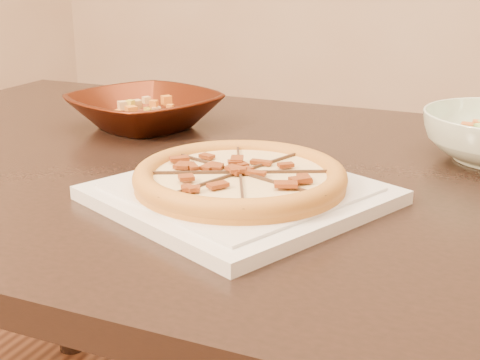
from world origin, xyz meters
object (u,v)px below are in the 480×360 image
Objects in this scene: pizza at (240,177)px; bronze_bowl at (145,111)px; plate at (240,194)px; dining_table at (220,217)px.

pizza is 0.44m from bronze_bowl.
bronze_bowl reaches higher than pizza.
bronze_bowl is at bearing 138.21° from plate.
dining_table is 0.22m from pizza.
plate reaches higher than dining_table.
bronze_bowl is at bearing 138.21° from pizza.
plate is 0.02m from pizza.
dining_table is 5.68× the size of bronze_bowl.
plate is 0.44m from bronze_bowl.
bronze_bowl reaches higher than dining_table.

